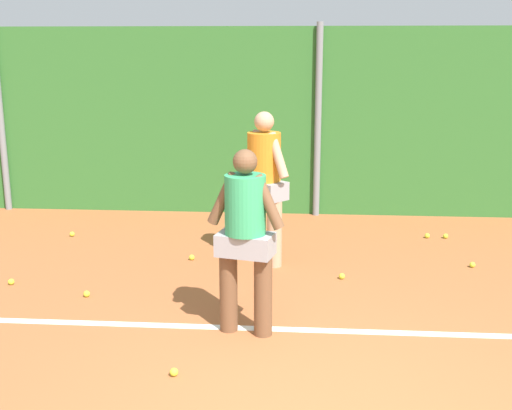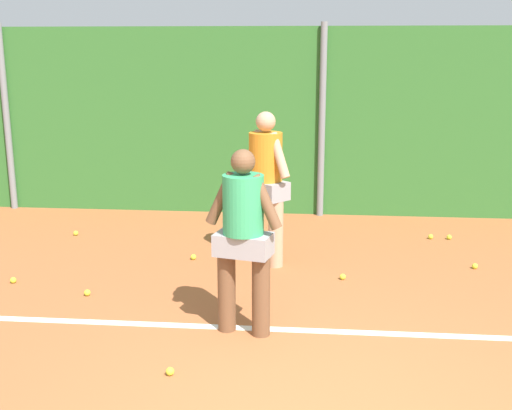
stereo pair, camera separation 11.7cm
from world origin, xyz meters
name	(u,v)px [view 1 (the left image)]	position (x,y,z in m)	size (l,w,h in m)	color
ground_plane	(323,327)	(0.00, 1.78, 0.00)	(26.03, 26.03, 0.00)	#A85B33
hedge_fence_backdrop	(318,122)	(0.00, 6.06, 1.41)	(16.92, 0.25, 2.81)	#33702D
fence_post_left	(1,119)	(-4.88, 5.89, 1.43)	(0.10, 0.10, 2.87)	gray
fence_post_center	(318,122)	(0.00, 5.89, 1.43)	(0.10, 0.10, 2.87)	gray
court_baseline_paint	(323,330)	(0.00, 1.70, 0.00)	(12.36, 0.10, 0.01)	white
player_foreground_near	(245,232)	(-0.70, 1.62, 0.94)	(0.69, 0.39, 1.68)	brown
player_midcourt	(264,180)	(-0.66, 3.59, 1.01)	(0.68, 0.58, 1.81)	tan
tennis_ball_1	(472,265)	(1.80, 3.58, 0.03)	(0.07, 0.07, 0.07)	#CCDB33
tennis_ball_4	(72,234)	(-3.34, 4.47, 0.03)	(0.07, 0.07, 0.07)	#CCDB33
tennis_ball_5	(174,372)	(-1.19, 0.78, 0.03)	(0.07, 0.07, 0.07)	#CCDB33
tennis_ball_6	(446,236)	(1.73, 4.75, 0.03)	(0.07, 0.07, 0.07)	#CCDB33
tennis_ball_7	(11,282)	(-3.36, 2.63, 0.03)	(0.07, 0.07, 0.07)	#CCDB33
tennis_ball_8	(342,276)	(0.25, 3.07, 0.03)	(0.07, 0.07, 0.07)	#CCDB33
tennis_ball_9	(192,257)	(-1.54, 3.60, 0.03)	(0.07, 0.07, 0.07)	#CCDB33
tennis_ball_10	(427,236)	(1.49, 4.75, 0.03)	(0.07, 0.07, 0.07)	#CCDB33
tennis_ball_11	(87,294)	(-2.42, 2.34, 0.03)	(0.07, 0.07, 0.07)	#CCDB33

